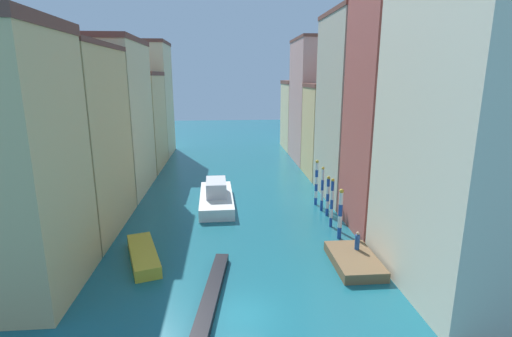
{
  "coord_description": "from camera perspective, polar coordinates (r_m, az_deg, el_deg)",
  "views": [
    {
      "loc": [
        -0.78,
        -19.48,
        13.51
      ],
      "look_at": [
        3.23,
        29.74,
        1.5
      ],
      "focal_mm": 26.63,
      "sensor_mm": 36.0,
      "label": 1
    }
  ],
  "objects": [
    {
      "name": "building_right_3",
      "position": [
        53.29,
        11.75,
        5.61
      ],
      "size": [
        7.85,
        7.87,
        12.59
      ],
      "color": "#DBB77A",
      "rests_on": "ground"
    },
    {
      "name": "person_on_dock",
      "position": [
        30.2,
        14.97,
        -10.5
      ],
      "size": [
        0.36,
        0.36,
        1.42
      ],
      "color": "#234C93",
      "rests_on": "waterfront_dock"
    },
    {
      "name": "motorboat_0",
      "position": [
        30.47,
        -16.58,
        -12.34
      ],
      "size": [
        3.72,
        6.79,
        0.88
      ],
      "color": "gold",
      "rests_on": "ground"
    },
    {
      "name": "mooring_pole_1",
      "position": [
        35.35,
        11.31,
        -5.01
      ],
      "size": [
        0.3,
        0.3,
        4.62
      ],
      "color": "#1E479E",
      "rests_on": "ground"
    },
    {
      "name": "building_right_2",
      "position": [
        43.9,
        15.47,
        8.77
      ],
      "size": [
        7.85,
        10.7,
        20.25
      ],
      "color": "#BCB299",
      "rests_on": "ground"
    },
    {
      "name": "building_left_1",
      "position": [
        36.4,
        -26.25,
        3.76
      ],
      "size": [
        7.85,
        11.85,
        16.25
      ],
      "color": "#DBB77A",
      "rests_on": "ground"
    },
    {
      "name": "building_right_1",
      "position": [
        35.12,
        20.81,
        8.5
      ],
      "size": [
        7.85,
        7.55,
        21.74
      ],
      "color": "#B25147",
      "rests_on": "ground"
    },
    {
      "name": "gondola_black",
      "position": [
        25.29,
        -6.59,
        -18.01
      ],
      "size": [
        2.16,
        9.72,
        0.53
      ],
      "color": "black",
      "rests_on": "ground"
    },
    {
      "name": "building_left_3",
      "position": [
        59.44,
        -17.78,
        6.84
      ],
      "size": [
        7.85,
        11.05,
        14.19
      ],
      "color": "#DBB77A",
      "rests_on": "ground"
    },
    {
      "name": "building_right_0",
      "position": [
        26.43,
        30.1,
        7.1
      ],
      "size": [
        7.85,
        11.97,
        22.62
      ],
      "color": "beige",
      "rests_on": "ground"
    },
    {
      "name": "building_left_4",
      "position": [
        69.41,
        -16.02,
        9.96
      ],
      "size": [
        7.85,
        9.69,
        19.27
      ],
      "color": "beige",
      "rests_on": "ground"
    },
    {
      "name": "building_right_5",
      "position": [
        73.09,
        7.25,
        7.98
      ],
      "size": [
        7.85,
        9.96,
        12.78
      ],
      "color": "beige",
      "rests_on": "ground"
    },
    {
      "name": "building_left_2",
      "position": [
        47.77,
        -21.09,
        7.21
      ],
      "size": [
        7.85,
        12.15,
        17.76
      ],
      "color": "beige",
      "rests_on": "ground"
    },
    {
      "name": "ground_plane",
      "position": [
        46.02,
        -3.48,
        -3.43
      ],
      "size": [
        154.0,
        154.0,
        0.0
      ],
      "primitive_type": "plane",
      "color": "#196070"
    },
    {
      "name": "building_right_4",
      "position": [
        62.33,
        9.39,
        9.96
      ],
      "size": [
        7.85,
        11.48,
        19.33
      ],
      "color": "tan",
      "rests_on": "ground"
    },
    {
      "name": "waterfront_dock",
      "position": [
        29.54,
        14.53,
        -13.23
      ],
      "size": [
        3.12,
        5.43,
        0.73
      ],
      "color": "brown",
      "rests_on": "ground"
    },
    {
      "name": "mooring_pole_3",
      "position": [
        39.4,
        9.92,
        -2.97
      ],
      "size": [
        0.3,
        0.3,
        4.64
      ],
      "color": "#1E479E",
      "rests_on": "ground"
    },
    {
      "name": "vaporetto_white",
      "position": [
        41.15,
        -5.98,
        -4.22
      ],
      "size": [
        3.76,
        10.21,
        2.75
      ],
      "color": "white",
      "rests_on": "ground"
    },
    {
      "name": "mooring_pole_0",
      "position": [
        32.98,
        12.56,
        -6.6
      ],
      "size": [
        0.38,
        0.38,
        4.43
      ],
      "color": "#1E479E",
      "rests_on": "ground"
    },
    {
      "name": "mooring_pole_4",
      "position": [
        41.05,
        9.06,
        -2.02
      ],
      "size": [
        0.35,
        0.35,
        4.95
      ],
      "color": "#1E479E",
      "rests_on": "ground"
    },
    {
      "name": "building_left_0",
      "position": [
        27.25,
        -34.0,
        0.54
      ],
      "size": [
        7.85,
        8.42,
        16.83
      ],
      "color": "#DBB77A",
      "rests_on": "ground"
    },
    {
      "name": "mooring_pole_2",
      "position": [
        38.15,
        10.73,
        -4.01
      ],
      "size": [
        0.33,
        0.33,
        4.07
      ],
      "color": "#1E479E",
      "rests_on": "ground"
    }
  ]
}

